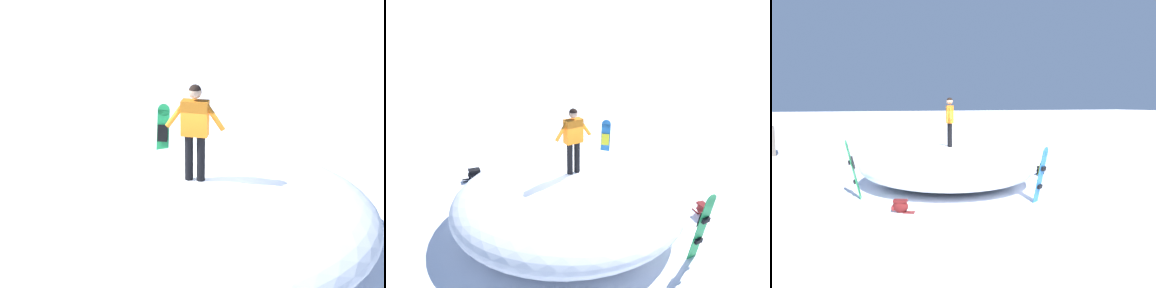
{
  "view_description": "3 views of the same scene",
  "coord_description": "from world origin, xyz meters",
  "views": [
    {
      "loc": [
        -8.0,
        0.57,
        4.76
      ],
      "look_at": [
        -0.11,
        0.49,
        1.9
      ],
      "focal_mm": 47.42,
      "sensor_mm": 36.0,
      "label": 1
    },
    {
      "loc": [
        6.96,
        -6.56,
        5.9
      ],
      "look_at": [
        -0.44,
        0.78,
        1.92
      ],
      "focal_mm": 42.56,
      "sensor_mm": 36.0,
      "label": 2
    },
    {
      "loc": [
        3.62,
        12.04,
        2.75
      ],
      "look_at": [
        -0.64,
        0.77,
        1.42
      ],
      "focal_mm": 34.59,
      "sensor_mm": 36.0,
      "label": 3
    }
  ],
  "objects": [
    {
      "name": "backpack_near",
      "position": [
        -4.07,
        0.01,
        0.17
      ],
      "size": [
        0.46,
        0.63,
        0.34
      ],
      "color": "black",
      "rests_on": "ground"
    },
    {
      "name": "ground",
      "position": [
        0.0,
        0.0,
        0.0
      ],
      "size": [
        240.0,
        240.0,
        0.0
      ],
      "primitive_type": "plane",
      "color": "white"
    },
    {
      "name": "snowboarder_standing",
      "position": [
        -0.26,
        0.45,
        2.28
      ],
      "size": [
        0.31,
        0.98,
        1.62
      ],
      "color": "black",
      "rests_on": "snow_mound"
    },
    {
      "name": "backpack_far",
      "position": [
        1.91,
        2.96,
        0.17
      ],
      "size": [
        0.62,
        0.44,
        0.34
      ],
      "color": "maroon",
      "rests_on": "ground"
    },
    {
      "name": "snowboard_secondary_upright",
      "position": [
        2.91,
        1.13,
        0.89
      ],
      "size": [
        0.45,
        0.35,
        1.71
      ],
      "color": "#1E8C47",
      "rests_on": "ground"
    },
    {
      "name": "snow_mound",
      "position": [
        -0.21,
        0.27,
        0.66
      ],
      "size": [
        7.9,
        8.06,
        1.32
      ],
      "primitive_type": "ellipsoid",
      "rotation": [
        0.0,
        0.0,
        2.08
      ],
      "color": "white",
      "rests_on": "ground"
    },
    {
      "name": "snowboard_primary_upright",
      "position": [
        -1.9,
        3.44,
        0.81
      ],
      "size": [
        0.41,
        0.43,
        1.58
      ],
      "color": "#2672BF",
      "rests_on": "ground"
    }
  ]
}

